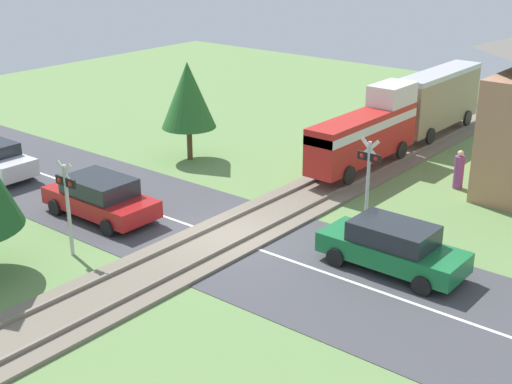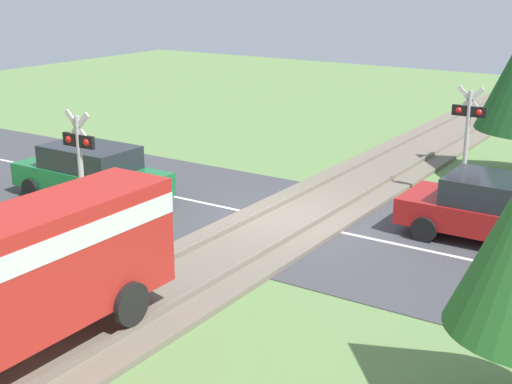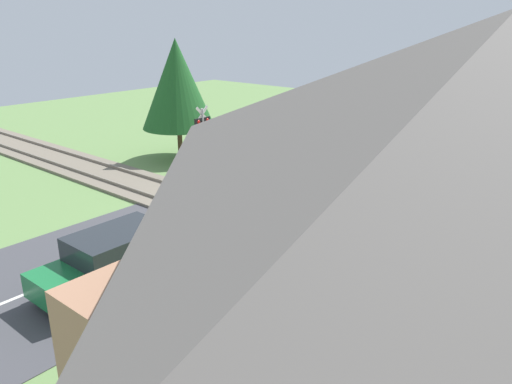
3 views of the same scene
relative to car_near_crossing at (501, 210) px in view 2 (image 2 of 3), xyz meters
The scene contains 7 objects.
ground_plane 4.95m from the car_near_crossing, 17.14° to the left, with size 60.00×60.00×0.00m, color #66894C.
road_surface 4.95m from the car_near_crossing, 17.14° to the left, with size 48.00×6.40×0.02m.
track_bed 4.94m from the car_near_crossing, 17.14° to the left, with size 2.80×48.00×0.24m.
car_near_crossing is the anchor object (origin of this frame).
car_far_side 10.48m from the car_near_crossing, 15.95° to the left, with size 4.45×1.89×1.53m.
crossing_signal_west_approach 3.30m from the car_near_crossing, 56.68° to the right, with size 0.90×0.18×3.13m.
crossing_signal_east_approach 9.47m from the car_near_crossing, 35.41° to the left, with size 0.90×0.18×3.13m.
Camera 2 is at (-8.42, 14.40, 5.93)m, focal length 50.00 mm.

